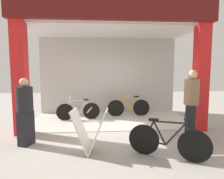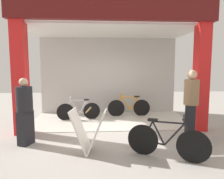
% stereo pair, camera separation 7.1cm
% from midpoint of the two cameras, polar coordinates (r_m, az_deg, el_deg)
% --- Properties ---
extents(ground_plane, '(18.79, 18.79, 0.00)m').
position_cam_midpoint_polar(ground_plane, '(5.76, 0.77, -12.14)').
color(ground_plane, '#9E9991').
rests_on(ground_plane, ground).
extents(shop_facade, '(5.59, 2.83, 3.92)m').
position_cam_midpoint_polar(shop_facade, '(6.77, -0.07, 8.58)').
color(shop_facade, beige).
rests_on(shop_facade, ground).
extents(bicycle_inside_0, '(1.50, 0.41, 0.83)m').
position_cam_midpoint_polar(bicycle_inside_0, '(7.04, -9.32, -6.03)').
color(bicycle_inside_0, black).
rests_on(bicycle_inside_0, ground).
extents(bicycle_inside_1, '(1.60, 0.44, 0.88)m').
position_cam_midpoint_polar(bicycle_inside_1, '(7.47, 5.27, -5.10)').
color(bicycle_inside_1, black).
rests_on(bicycle_inside_1, ground).
extents(bicycle_parked_0, '(1.48, 0.75, 0.89)m').
position_cam_midpoint_polar(bicycle_parked_0, '(4.21, 16.08, -14.21)').
color(bicycle_parked_0, black).
rests_on(bicycle_parked_0, ground).
extents(sandwich_board_sign, '(0.82, 0.62, 0.95)m').
position_cam_midpoint_polar(sandwich_board_sign, '(4.31, -6.30, -11.89)').
color(sandwich_board_sign, silver).
rests_on(sandwich_board_sign, ground).
extents(pedestrian_0, '(0.49, 0.61, 1.77)m').
position_cam_midpoint_polar(pedestrian_0, '(5.37, 22.30, -3.73)').
color(pedestrian_0, black).
rests_on(pedestrian_0, ground).
extents(pedestrian_2, '(0.48, 0.48, 1.59)m').
position_cam_midpoint_polar(pedestrian_2, '(5.05, -23.62, -5.60)').
color(pedestrian_2, black).
rests_on(pedestrian_2, ground).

